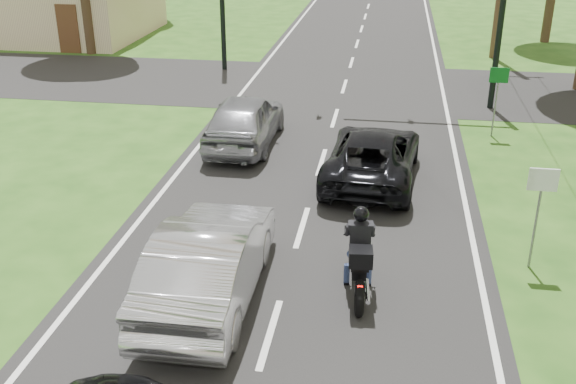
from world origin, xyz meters
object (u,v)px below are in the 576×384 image
Objects in this scene: motorcycle_rider at (359,261)px; sign_green at (498,85)px; silver_suv at (245,120)px; sign_white at (541,194)px; silver_sedan at (209,261)px; dark_suv at (373,155)px.

sign_green reaches higher than motorcycle_rider.
motorcycle_rider is 0.46× the size of silver_suv.
sign_white is 1.00× the size of sign_green.
dark_suv is at bearing -114.42° from silver_sedan.
sign_green is at bearing -165.23° from silver_suv.
motorcycle_rider is 0.43× the size of dark_suv.
dark_suv is 5.28m from sign_white.
silver_suv is at bearing 139.24° from sign_white.
sign_green is (3.51, 9.50, 0.90)m from motorcycle_rider.
dark_suv is 4.33m from silver_suv.
dark_suv is 2.24× the size of sign_green.
motorcycle_rider reaches higher than dark_suv.
silver_suv is (-1.12, 8.17, -0.01)m from silver_sedan.
silver_sedan is at bearing 70.37° from dark_suv.
motorcycle_rider is 5.53m from dark_suv.
silver_suv is 2.10× the size of sign_white.
sign_green is (6.17, 10.06, 0.81)m from silver_sedan.
sign_green is (3.49, 3.98, 0.93)m from dark_suv.
motorcycle_rider reaches higher than silver_sedan.
sign_white reaches higher than silver_suv.
sign_white is 8.00m from sign_green.
sign_green is (7.29, 1.89, 0.82)m from silver_suv.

